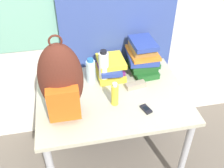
{
  "coord_description": "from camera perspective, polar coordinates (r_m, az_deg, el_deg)",
  "views": [
    {
      "loc": [
        -0.28,
        -1.01,
        1.95
      ],
      "look_at": [
        0.0,
        0.39,
        0.83
      ],
      "focal_mm": 42.0,
      "sensor_mm": 36.0,
      "label": 1
    }
  ],
  "objects": [
    {
      "name": "sports_bottle",
      "position": [
        1.92,
        -1.8,
        3.6
      ],
      "size": [
        0.07,
        0.07,
        0.28
      ],
      "color": "white",
      "rests_on": "desk"
    },
    {
      "name": "desk",
      "position": [
        1.94,
        -0.0,
        -4.5
      ],
      "size": [
        1.07,
        0.78,
        0.73
      ],
      "color": "#B7B299",
      "rests_on": "ground_plane"
    },
    {
      "name": "book_stack_left",
      "position": [
        2.03,
        -0.39,
        3.59
      ],
      "size": [
        0.22,
        0.29,
        0.14
      ],
      "color": "yellow",
      "rests_on": "desk"
    },
    {
      "name": "cell_phone",
      "position": [
        1.77,
        7.42,
        -5.44
      ],
      "size": [
        0.07,
        0.1,
        0.02
      ],
      "color": "black",
      "rests_on": "desk"
    },
    {
      "name": "book_stack_center",
      "position": [
        2.05,
        6.67,
        5.81
      ],
      "size": [
        0.25,
        0.29,
        0.28
      ],
      "color": "#1E5623",
      "rests_on": "desk"
    },
    {
      "name": "backpack",
      "position": [
        1.64,
        -10.99,
        0.56
      ],
      "size": [
        0.28,
        0.26,
        0.55
      ],
      "color": "#512319",
      "rests_on": "desk"
    },
    {
      "name": "water_bottle",
      "position": [
        1.96,
        -4.61,
        2.84
      ],
      "size": [
        0.07,
        0.07,
        0.2
      ],
      "color": "silver",
      "rests_on": "desk"
    },
    {
      "name": "curtain_blue",
      "position": [
        1.99,
        1.43,
        17.65
      ],
      "size": [
        0.91,
        0.04,
        2.5
      ],
      "color": "#384C93",
      "rests_on": "ground_plane"
    },
    {
      "name": "sunscreen_bottle",
      "position": [
        1.75,
        0.47,
        -2.32
      ],
      "size": [
        0.05,
        0.05,
        0.18
      ],
      "color": "yellow",
      "rests_on": "desk"
    },
    {
      "name": "sunglasses_case",
      "position": [
        1.95,
        5.16,
        -0.23
      ],
      "size": [
        0.16,
        0.08,
        0.04
      ],
      "color": "gray",
      "rests_on": "desk"
    }
  ]
}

